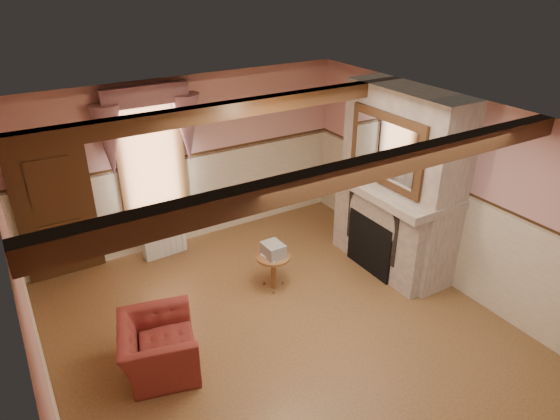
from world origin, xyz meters
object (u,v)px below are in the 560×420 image
armchair (158,347)px  side_table (273,272)px  bowl (400,184)px  mantel_clock (357,160)px  radiator (164,238)px  oil_lamp (364,161)px

armchair → side_table: size_ratio=1.79×
bowl → mantel_clock: bearing=90.0°
armchair → radiator: 2.63m
side_table → radiator: radiator is taller
armchair → side_table: (1.98, 0.71, -0.04)m
oil_lamp → armchair: bearing=-165.3°
bowl → mantel_clock: 0.98m
bowl → side_table: bearing=163.4°
armchair → bowl: size_ratio=2.72×
armchair → mantel_clock: size_ratio=4.10×
side_table → bowl: bowl is taller
radiator → oil_lamp: size_ratio=2.50×
radiator → oil_lamp: bearing=-29.6°
armchair → radiator: (0.93, 2.46, -0.02)m
mantel_clock → oil_lamp: size_ratio=0.86×
radiator → mantel_clock: 3.38m
side_table → oil_lamp: (1.82, 0.28, 1.29)m
armchair → radiator: size_ratio=1.41×
armchair → bowl: 3.98m
mantel_clock → oil_lamp: bearing=-90.0°
bowl → mantel_clock: size_ratio=1.51×
side_table → mantel_clock: 2.25m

